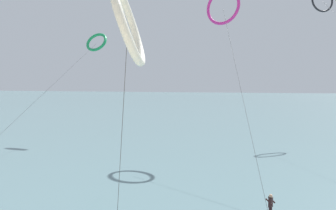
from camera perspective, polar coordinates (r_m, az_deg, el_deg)
name	(u,v)px	position (r m, az deg, el deg)	size (l,w,h in m)	color
sea_water	(214,105)	(108.64, 8.30, -0.04)	(400.00, 200.00, 0.08)	slate
surfer_crimson	(270,209)	(22.15, 17.99, -17.38)	(1.40, 0.70, 1.70)	red
kite_ivory	(128,24)	(13.23, -7.28, 14.38)	(2.56, 4.32, 13.09)	silver
kite_emerald	(96,42)	(51.05, -12.80, 10.98)	(6.71, 23.35, 16.30)	#199351
kite_magenta	(223,7)	(41.95, 9.88, 17.05)	(5.78, 22.07, 20.38)	#CC288E
kite_charcoal	(323,0)	(57.59, 26.11, 16.58)	(3.82, 41.46, 23.32)	black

